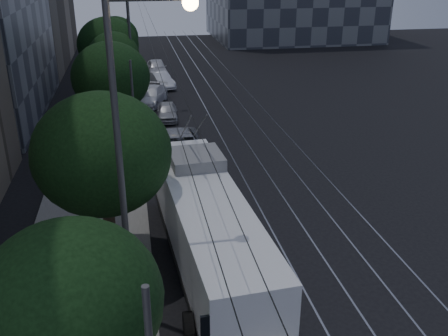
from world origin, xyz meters
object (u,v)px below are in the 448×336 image
object	(u,v)px
pickup_silver	(180,149)
car_white_c	(161,80)
car_white_b	(151,96)
streetlamp_near	(132,137)
car_white_a	(167,111)
streetlamp_far	(135,32)
trolleybus	(207,228)
car_white_d	(157,68)

from	to	relation	value
pickup_silver	car_white_c	size ratio (longest dim) A/B	1.49
car_white_b	streetlamp_near	xyz separation A→B (m)	(-1.49, -25.89, 5.59)
car_white_a	streetlamp_far	distance (m)	6.49
car_white_b	pickup_silver	bearing A→B (deg)	-65.59
trolleybus	car_white_a	xyz separation A→B (m)	(-0.01, 19.15, -1.06)
pickup_silver	streetlamp_near	bearing A→B (deg)	-103.03
car_white_a	streetlamp_far	world-z (taller)	streetlamp_far
pickup_silver	car_white_b	xyz separation A→B (m)	(-1.07, 12.81, -0.16)
car_white_d	streetlamp_far	distance (m)	12.83
car_white_d	trolleybus	bearing A→B (deg)	-92.70
trolleybus	car_white_a	world-z (taller)	trolleybus
car_white_a	pickup_silver	bearing A→B (deg)	-86.25
car_white_a	car_white_d	bearing A→B (deg)	92.53
car_white_d	streetlamp_far	size ratio (longest dim) A/B	0.47
car_white_b	trolleybus	bearing A→B (deg)	-67.93
trolleybus	streetlamp_near	distance (m)	5.75
car_white_c	streetlamp_far	xyz separation A→B (m)	(-2.09, -6.49, 5.20)
car_white_d	streetlamp_near	world-z (taller)	streetlamp_near
trolleybus	streetlamp_far	bearing A→B (deg)	90.99
pickup_silver	car_white_d	size ratio (longest dim) A/B	1.34
car_white_a	streetlamp_near	xyz separation A→B (m)	(-2.47, -21.53, 5.67)
car_white_a	streetlamp_near	bearing A→B (deg)	-93.37
car_white_b	streetlamp_near	world-z (taller)	streetlamp_near
car_white_d	streetlamp_far	bearing A→B (deg)	-102.43
car_white_b	car_white_c	bearing A→B (deg)	97.22
car_white_b	car_white_c	distance (m)	5.54
car_white_b	car_white_a	bearing A→B (deg)	-57.69
car_white_a	car_white_d	size ratio (longest dim) A/B	0.78
car_white_c	trolleybus	bearing A→B (deg)	-106.53
car_white_c	streetlamp_far	world-z (taller)	streetlamp_far
pickup_silver	car_white_a	distance (m)	8.45
pickup_silver	car_white_c	xyz separation A→B (m)	(0.13, 18.23, -0.17)
car_white_b	streetlamp_far	bearing A→B (deg)	-110.08
pickup_silver	streetlamp_far	bearing A→B (deg)	97.51
trolleybus	car_white_b	distance (m)	23.56
car_white_c	car_white_d	xyz separation A→B (m)	(-0.05, 5.10, 0.10)
trolleybus	pickup_silver	distance (m)	10.73
car_white_d	pickup_silver	bearing A→B (deg)	-92.64
trolleybus	streetlamp_near	xyz separation A→B (m)	(-2.48, -2.38, 4.61)
car_white_d	car_white_c	bearing A→B (deg)	-91.89
pickup_silver	streetlamp_far	xyz separation A→B (m)	(-1.96, 11.73, 5.03)
streetlamp_far	streetlamp_near	bearing A→B (deg)	-91.36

